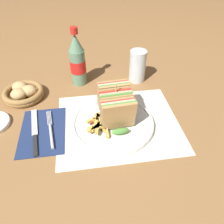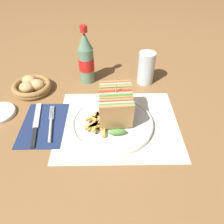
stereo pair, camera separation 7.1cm
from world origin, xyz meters
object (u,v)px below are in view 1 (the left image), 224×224
(club_sandwich, at_px, (116,105))
(knife, at_px, (35,131))
(bread_basket, at_px, (23,93))
(fork, at_px, (51,132))
(coke_bottle_near, at_px, (77,61))
(plate_main, at_px, (113,123))
(glass_near, at_px, (137,68))

(club_sandwich, bearing_deg, knife, -176.82)
(club_sandwich, height_order, bread_basket, club_sandwich)
(fork, xyz_separation_m, knife, (-0.05, 0.01, -0.00))
(club_sandwich, height_order, fork, club_sandwich)
(club_sandwich, distance_m, coke_bottle_near, 0.28)
(knife, xyz_separation_m, coke_bottle_near, (0.15, 0.27, 0.09))
(coke_bottle_near, bearing_deg, plate_main, -69.97)
(club_sandwich, relative_size, fork, 1.03)
(club_sandwich, xyz_separation_m, bread_basket, (-0.32, 0.18, -0.05))
(bread_basket, bearing_deg, glass_near, 7.43)
(club_sandwich, relative_size, coke_bottle_near, 0.77)
(knife, bearing_deg, glass_near, 25.01)
(plate_main, relative_size, club_sandwich, 1.52)
(bread_basket, bearing_deg, coke_bottle_near, 18.83)
(fork, distance_m, coke_bottle_near, 0.31)
(club_sandwich, distance_m, fork, 0.22)
(fork, xyz_separation_m, coke_bottle_near, (0.10, 0.28, 0.09))
(glass_near, bearing_deg, knife, -146.99)
(plate_main, bearing_deg, club_sandwich, 57.29)
(coke_bottle_near, height_order, glass_near, coke_bottle_near)
(knife, xyz_separation_m, bread_basket, (-0.06, 0.19, 0.02))
(plate_main, relative_size, bread_basket, 1.79)
(glass_near, distance_m, bread_basket, 0.46)
(coke_bottle_near, bearing_deg, knife, -119.61)
(coke_bottle_near, xyz_separation_m, bread_basket, (-0.21, -0.07, -0.08))
(club_sandwich, distance_m, knife, 0.27)
(coke_bottle_near, relative_size, bread_basket, 1.53)
(club_sandwich, bearing_deg, plate_main, -122.71)
(fork, bearing_deg, club_sandwich, -0.30)
(club_sandwich, bearing_deg, fork, -172.30)
(fork, bearing_deg, coke_bottle_near, 62.35)
(club_sandwich, relative_size, bread_basket, 1.18)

